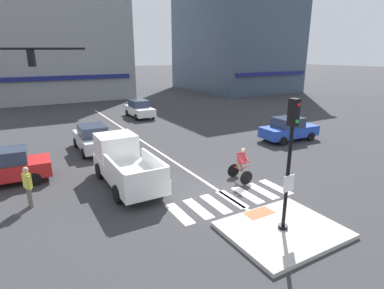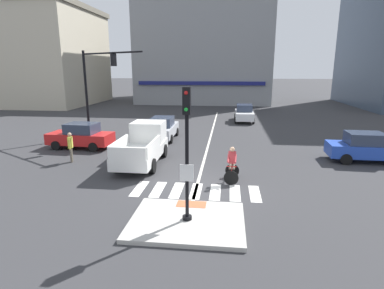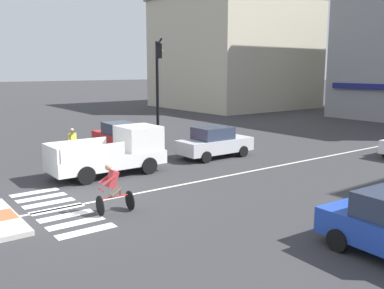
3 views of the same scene
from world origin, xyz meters
name	(u,v)px [view 2 (image 2 of 3)]	position (x,y,z in m)	size (l,w,h in m)	color
ground_plane	(197,187)	(0.00, 0.00, 0.00)	(300.00, 300.00, 0.00)	#333335
traffic_island	(187,221)	(0.00, -3.35, 0.07)	(3.81, 3.08, 0.15)	#B2AFA8
tactile_pad_front	(191,204)	(0.00, -2.16, 0.15)	(1.10, 0.60, 0.01)	#DB5B38
signal_pole	(187,143)	(0.00, -3.36, 2.80)	(0.44, 0.38, 4.39)	black
crosswalk_stripe_a	(140,188)	(-2.47, -0.50, 0.00)	(0.44, 1.80, 0.01)	silver
crosswalk_stripe_b	(158,189)	(-1.65, -0.50, 0.00)	(0.44, 1.80, 0.01)	silver
crosswalk_stripe_c	(177,190)	(-0.82, -0.50, 0.00)	(0.44, 1.80, 0.01)	silver
crosswalk_stripe_d	(196,191)	(0.00, -0.50, 0.00)	(0.44, 1.80, 0.01)	silver
crosswalk_stripe_e	(215,192)	(0.82, -0.50, 0.00)	(0.44, 1.80, 0.01)	silver
crosswalk_stripe_f	(235,193)	(1.65, -0.50, 0.00)	(0.44, 1.80, 0.01)	silver
crosswalk_stripe_g	(255,194)	(2.47, -0.50, 0.00)	(0.44, 1.80, 0.01)	silver
lane_centre_line	(210,138)	(-0.02, 10.00, 0.00)	(0.14, 28.00, 0.01)	silver
traffic_light_mast	(96,81)	(-8.07, 8.65, 4.24)	(5.25, 3.09, 6.32)	black
building_corner_left	(39,56)	(-26.01, 30.83, 6.77)	(15.77, 15.94, 13.49)	beige
building_corner_right	(206,50)	(-2.58, 40.17, 7.91)	(19.86, 19.92, 15.79)	gray
car_red_cross_left	(81,136)	(-8.22, 6.02, 0.81)	(4.19, 2.02, 1.64)	red
car_white_eastbound_distant	(244,113)	(2.82, 17.92, 0.81)	(1.85, 4.10, 1.64)	white
car_silver_westbound_far	(163,128)	(-3.47, 9.24, 0.81)	(1.85, 4.10, 1.64)	silver
car_blue_cross_right	(366,147)	(8.94, 4.95, 0.81)	(4.17, 1.99, 1.64)	#2347B7
pickup_truck_white_westbound_near	(144,145)	(-3.31, 3.43, 0.98)	(2.09, 5.11, 2.08)	white
cyclist	(232,163)	(1.51, 0.85, 0.87)	(0.72, 1.13, 1.68)	black
pedestrian_at_curb_left	(70,145)	(-7.32, 2.93, 0.98)	(0.33, 0.52, 1.67)	#6B6051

